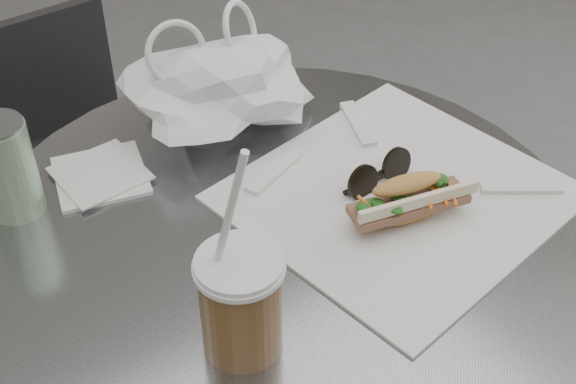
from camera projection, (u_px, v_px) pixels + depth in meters
cafe_table at (281, 372)px, 1.15m from camera, size 0.76×0.76×0.74m
chair_far at (91, 217)px, 1.62m from camera, size 0.37×0.38×0.70m
sandwich_paper at (398, 195)px, 1.02m from camera, size 0.43×0.41×0.00m
banh_mi at (408, 200)px, 0.97m from camera, size 0.19×0.11×0.06m
iced_coffee at (241, 302)px, 0.80m from camera, size 0.09×0.09×0.26m
sunglasses at (378, 175)px, 1.03m from camera, size 0.11×0.03×0.05m
plastic_bag at (220, 90)px, 1.10m from camera, size 0.29×0.25×0.12m
napkin_stack at (100, 175)px, 1.05m from camera, size 0.14×0.14×0.01m
drink_can at (7, 168)px, 0.96m from camera, size 0.07×0.07×0.13m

